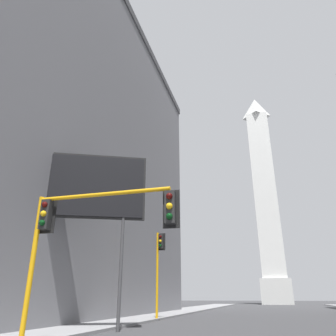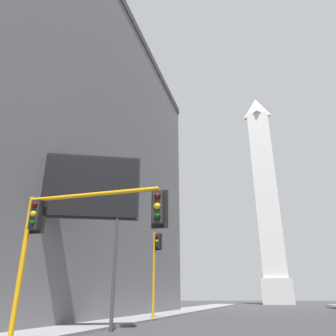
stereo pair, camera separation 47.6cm
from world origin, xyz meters
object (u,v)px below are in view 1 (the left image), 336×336
obelisk (265,195)px  traffic_light_mid_left (159,261)px  traffic_light_near_left (83,226)px  billboard_sign (81,188)px

obelisk → traffic_light_mid_left: (-9.91, -65.31, -23.69)m
traffic_light_near_left → billboard_sign: size_ratio=0.60×
obelisk → traffic_light_mid_left: obelisk is taller
obelisk → traffic_light_mid_left: 70.18m
traffic_light_mid_left → billboard_sign: size_ratio=0.69×
obelisk → billboard_sign: obelisk is taller
billboard_sign → traffic_light_mid_left: bearing=80.8°
traffic_light_mid_left → billboard_sign: billboard_sign is taller
obelisk → billboard_sign: bearing=-98.7°
obelisk → billboard_sign: 78.61m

